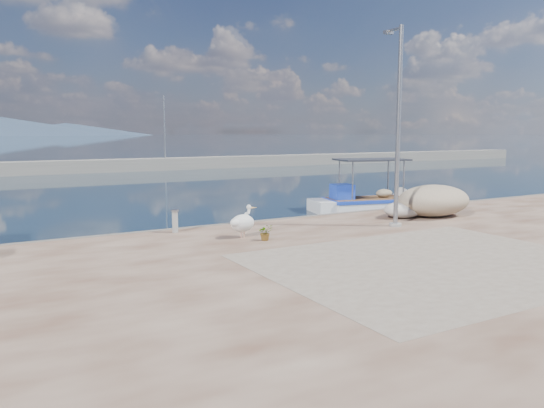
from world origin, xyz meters
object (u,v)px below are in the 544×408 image
Objects in this scene: pelican at (243,222)px; bollard_near at (175,220)px; lamp_post at (398,134)px; boat_right at (369,205)px.

pelican is 1.41× the size of bollard_near.
lamp_post is at bearing -24.90° from pelican.
lamp_post is (-3.94, -6.11, 3.57)m from boat_right.
boat_right is 8.10m from lamp_post.
pelican is (-9.65, -5.30, 0.76)m from boat_right.
lamp_post is (5.71, -0.81, 2.81)m from pelican.
lamp_post is 8.96× the size of bollard_near.
boat_right reaches higher than pelican.
pelican is at bearing -138.23° from boat_right.
bollard_near is at bearing 159.59° from lamp_post.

